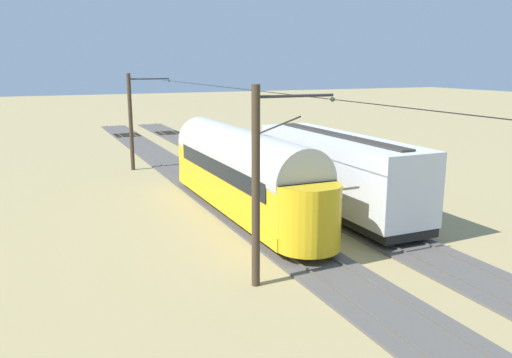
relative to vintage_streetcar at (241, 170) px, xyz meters
name	(u,v)px	position (x,y,z in m)	size (l,w,h in m)	color
ground_plane	(273,205)	(-2.20, -0.91, -2.25)	(220.00, 220.00, 0.00)	tan
track_streetcar_siding	(306,198)	(-4.40, -1.23, -2.20)	(2.80, 80.00, 0.18)	#56514C
track_adjacent_siding	(233,207)	(0.00, -1.23, -2.20)	(2.80, 80.00, 0.18)	#56514C
vintage_streetcar	(241,170)	(0.00, 0.00, 0.00)	(2.65, 15.98, 5.29)	gold
boxcar_adjacent	(337,171)	(-4.41, 1.78, -0.09)	(2.96, 11.66, 3.85)	silver
catenary_pole_foreground	(132,120)	(2.75, -13.53, 1.31)	(3.06, 0.28, 6.78)	#423323
catenary_pole_mid_near	(258,184)	(2.75, 8.21, 1.31)	(3.06, 0.28, 6.78)	#423323
overhead_wire_run	(319,98)	(0.05, 7.41, 3.98)	(2.85, 47.48, 0.18)	black
switch_stand	(250,155)	(-5.67, -12.12, -1.55)	(0.50, 0.30, 1.24)	black
track_end_bumper	(220,154)	(-4.40, -15.24, -1.85)	(1.80, 0.60, 0.80)	#B2A519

